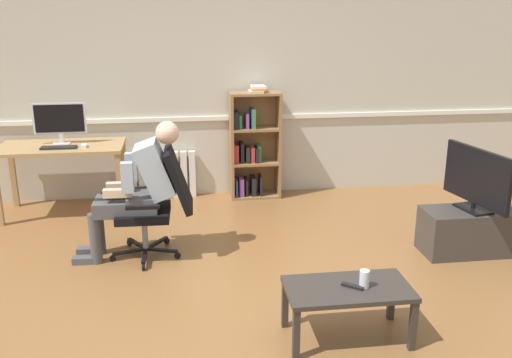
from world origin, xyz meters
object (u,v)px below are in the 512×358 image
tv_screen (477,179)px  coffee_table (348,294)px  bookshelf (252,146)px  imac_monitor (60,120)px  radiator (159,175)px  drinking_glass (364,279)px  person_seated (138,187)px  spare_remote (352,286)px  office_chair (159,200)px  tv_stand (470,231)px  computer_mouse (84,146)px  keyboard (59,148)px  computer_desk (62,155)px

tv_screen → coffee_table: size_ratio=0.96×
bookshelf → imac_monitor: bearing=-174.2°
radiator → drinking_glass: bearing=-65.6°
person_seated → spare_remote: 2.14m
imac_monitor → coffee_table: 3.74m
bookshelf → radiator: bookshelf is taller
tv_screen → radiator: bearing=44.1°
radiator → office_chair: size_ratio=0.87×
person_seated → tv_stand: 3.02m
office_chair → drinking_glass: size_ratio=8.23×
radiator → drinking_glass: size_ratio=7.15×
office_chair → drinking_glass: 2.06m
bookshelf → office_chair: (-1.03, -1.54, -0.08)m
imac_monitor → drinking_glass: imac_monitor is taller
computer_mouse → office_chair: 1.41m
keyboard → radiator: 1.22m
computer_desk → bookshelf: 2.10m
computer_desk → coffee_table: bearing=-50.0°
drinking_glass → spare_remote: 0.09m
tv_screen → spare_remote: bearing=117.7°
computer_mouse → radiator: 1.02m
computer_mouse → tv_screen: bearing=-21.9°
keyboard → coffee_table: size_ratio=0.43×
person_seated → tv_screen: person_seated is taller
keyboard → tv_screen: bearing=-20.4°
imac_monitor → office_chair: size_ratio=0.56×
computer_desk → imac_monitor: 0.37m
spare_remote → computer_mouse: bearing=-103.7°
computer_mouse → tv_stand: computer_mouse is taller
computer_desk → person_seated: size_ratio=1.05×
radiator → tv_screen: 3.49m
tv_screen → keyboard: bearing=58.2°
tv_stand → spare_remote: size_ratio=5.84×
imac_monitor → tv_stand: (3.84, -1.64, -0.81)m
computer_desk → office_chair: (1.05, -1.25, -0.13)m
computer_mouse → office_chair: size_ratio=0.10×
computer_mouse → person_seated: person_seated is taller
computer_mouse → coffee_table: computer_mouse is taller
imac_monitor → drinking_glass: bearing=-49.7°
bookshelf → computer_desk: bearing=-172.1°
computer_desk → spare_remote: computer_desk is taller
drinking_glass → computer_mouse: bearing=129.1°
bookshelf → spare_remote: bookshelf is taller
radiator → tv_stand: size_ratio=0.98×
computer_mouse → bookshelf: size_ratio=0.08×
bookshelf → person_seated: bearing=-128.1°
computer_mouse → coffee_table: bearing=-52.0°
keyboard → tv_stand: 4.13m
imac_monitor → radiator: imac_monitor is taller
keyboard → coffee_table: 3.53m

